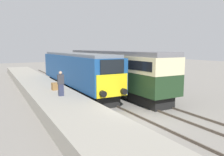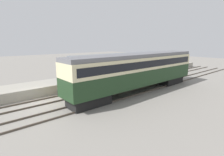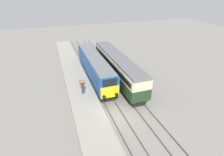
{
  "view_description": "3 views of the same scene",
  "coord_description": "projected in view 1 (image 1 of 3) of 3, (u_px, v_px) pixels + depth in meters",
  "views": [
    {
      "loc": [
        -7.43,
        -10.42,
        4.51
      ],
      "look_at": [
        0.0,
        3.03,
        2.37
      ],
      "focal_mm": 35.0,
      "sensor_mm": 36.0,
      "label": 1
    },
    {
      "loc": [
        15.54,
        -4.89,
        5.42
      ],
      "look_at": [
        1.7,
        7.03,
        1.6
      ],
      "focal_mm": 28.0,
      "sensor_mm": 36.0,
      "label": 2
    },
    {
      "loc": [
        -6.07,
        -15.07,
        13.66
      ],
      "look_at": [
        1.7,
        7.03,
        1.6
      ],
      "focal_mm": 28.0,
      "sensor_mm": 36.0,
      "label": 3
    }
  ],
  "objects": [
    {
      "name": "ground_plane",
      "position": [
        136.0,
        123.0,
        13.21
      ],
      "size": [
        120.0,
        120.0,
        0.0
      ],
      "primitive_type": "plane",
      "color": "gray"
    },
    {
      "name": "platform_left",
      "position": [
        50.0,
        95.0,
        18.5
      ],
      "size": [
        3.5,
        50.0,
        0.98
      ],
      "color": "#9E998C",
      "rests_on": "ground_plane"
    },
    {
      "name": "rails_near_track",
      "position": [
        100.0,
        103.0,
        17.53
      ],
      "size": [
        1.51,
        60.0,
        0.14
      ],
      "color": "#4C4238",
      "rests_on": "ground_plane"
    },
    {
      "name": "rails_far_track",
      "position": [
        135.0,
        99.0,
        19.16
      ],
      "size": [
        1.5,
        60.0,
        0.14
      ],
      "color": "#4C4238",
      "rests_on": "ground_plane"
    },
    {
      "name": "locomotive",
      "position": [
        76.0,
        70.0,
        22.12
      ],
      "size": [
        2.7,
        15.72,
        3.97
      ],
      "color": "black",
      "rests_on": "ground_plane"
    },
    {
      "name": "passenger_carriage",
      "position": [
        111.0,
        67.0,
        22.54
      ],
      "size": [
        2.75,
        17.05,
        4.18
      ],
      "color": "black",
      "rests_on": "ground_plane"
    },
    {
      "name": "person_on_platform",
      "position": [
        61.0,
        84.0,
        15.97
      ],
      "size": [
        0.44,
        0.26,
        1.83
      ],
      "color": "#2D334C",
      "rests_on": "platform_left"
    },
    {
      "name": "luggage_crate",
      "position": [
        56.0,
        86.0,
        18.4
      ],
      "size": [
        0.7,
        0.56,
        0.6
      ],
      "color": "olive",
      "rests_on": "platform_left"
    }
  ]
}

